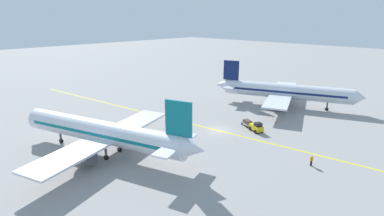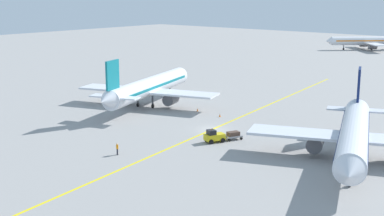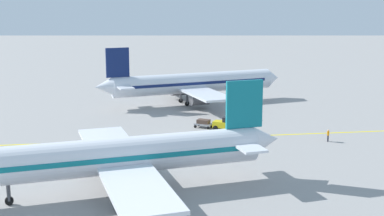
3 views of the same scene
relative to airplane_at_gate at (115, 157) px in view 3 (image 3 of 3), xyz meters
name	(u,v)px [view 3 (image 3 of 3)]	position (x,y,z in m)	size (l,w,h in m)	color
ground_plane	(184,138)	(20.74, -6.42, -3.71)	(400.00, 400.00, 0.00)	gray
apron_yellow_centreline	(184,138)	(20.74, -6.42, -3.71)	(0.40, 120.00, 0.01)	yellow
airplane_at_gate	(115,157)	(0.00, 0.00, 0.00)	(28.23, 34.66, 10.60)	silver
airplane_adjacent_stand	(192,83)	(45.14, -7.47, 0.00)	(27.94, 34.09, 10.60)	silver
baggage_tug_white	(224,124)	(25.55, -12.19, -2.81)	(2.69, 3.35, 2.11)	gold
baggage_cart_trailing	(203,123)	(26.91, -9.19, -2.95)	(2.35, 2.95, 1.24)	gray
ground_crew_worker	(328,135)	(19.18, -25.70, -2.80)	(0.53, 0.35, 1.68)	#23232D
traffic_cone_near_nose	(108,159)	(10.31, 2.47, -3.43)	(0.32, 0.32, 0.55)	orange
traffic_cone_mid_apron	(122,145)	(16.30, 1.53, -3.43)	(0.32, 0.32, 0.55)	orange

